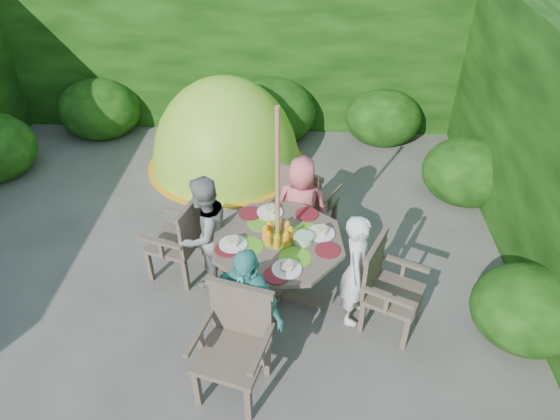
# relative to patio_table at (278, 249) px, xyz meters

# --- Properties ---
(ground) EXTENTS (60.00, 60.00, 0.00)m
(ground) POSITION_rel_patio_table_xyz_m (-0.93, 0.26, -0.66)
(ground) COLOR #4C4944
(ground) RESTS_ON ground
(hedge_enclosure) EXTENTS (9.00, 9.00, 2.50)m
(hedge_enclosure) POSITION_rel_patio_table_xyz_m (-0.93, 1.59, 0.59)
(hedge_enclosure) COLOR black
(hedge_enclosure) RESTS_ON ground
(patio_table) EXTENTS (1.68, 1.68, 0.95)m
(patio_table) POSITION_rel_patio_table_xyz_m (0.00, 0.00, 0.00)
(patio_table) COLOR #463A2E
(patio_table) RESTS_ON ground
(parasol_pole) EXTENTS (0.05, 0.05, 2.20)m
(parasol_pole) POSITION_rel_patio_table_xyz_m (-0.00, 0.00, 0.44)
(parasol_pole) COLOR olive
(parasol_pole) RESTS_ON ground
(garden_chair_right) EXTENTS (0.69, 0.72, 0.94)m
(garden_chair_right) POSITION_rel_patio_table_xyz_m (1.06, -0.29, -0.16)
(garden_chair_right) COLOR #463A2E
(garden_chair_right) RESTS_ON ground
(garden_chair_left) EXTENTS (0.65, 0.69, 0.96)m
(garden_chair_left) POSITION_rel_patio_table_xyz_m (-1.06, 0.30, -0.15)
(garden_chair_left) COLOR #463A2E
(garden_chair_left) RESTS_ON ground
(garden_chair_back) EXTENTS (0.76, 0.73, 0.96)m
(garden_chair_back) POSITION_rel_patio_table_xyz_m (0.27, 1.06, -0.15)
(garden_chair_back) COLOR #463A2E
(garden_chair_back) RESTS_ON ground
(garden_chair_front) EXTENTS (0.72, 0.67, 1.00)m
(garden_chair_front) POSITION_rel_patio_table_xyz_m (-0.30, -1.05, -0.13)
(garden_chair_front) COLOR #463A2E
(garden_chair_front) RESTS_ON ground
(child_right) EXTENTS (0.37, 0.50, 1.25)m
(child_right) POSITION_rel_patio_table_xyz_m (0.76, -0.22, -0.04)
(child_right) COLOR silver
(child_right) RESTS_ON ground
(child_left) EXTENTS (0.76, 0.80, 1.31)m
(child_left) POSITION_rel_patio_table_xyz_m (-0.77, 0.22, -0.01)
(child_left) COLOR gray
(child_left) RESTS_ON ground
(child_back) EXTENTS (0.64, 0.45, 1.24)m
(child_back) POSITION_rel_patio_table_xyz_m (0.21, 0.77, -0.04)
(child_back) COLOR #E05C69
(child_back) RESTS_ON ground
(child_front) EXTENTS (0.82, 0.69, 1.31)m
(child_front) POSITION_rel_patio_table_xyz_m (-0.22, -0.77, -0.01)
(child_front) COLOR #49ACA6
(child_front) RESTS_ON ground
(dome_tent) EXTENTS (2.33, 2.33, 2.65)m
(dome_tent) POSITION_rel_patio_table_xyz_m (-0.93, 2.64, -0.66)
(dome_tent) COLOR #7CD328
(dome_tent) RESTS_ON ground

